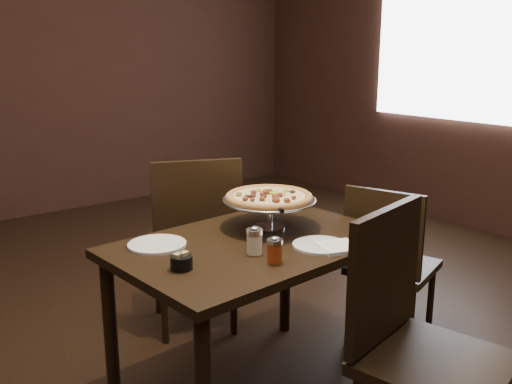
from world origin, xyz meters
TOP-DOWN VIEW (x-y plane):
  - room at (0.06, 0.03)m, footprint 6.04×7.04m
  - dining_table at (0.06, 0.07)m, footprint 1.19×0.84m
  - pizza_stand at (0.22, 0.17)m, footprint 0.42×0.42m
  - parmesan_shaker at (-0.03, -0.05)m, footprint 0.06×0.06m
  - pepper_flake_shaker at (-0.03, -0.17)m, footprint 0.06×0.06m
  - packet_caddy at (-0.33, -0.02)m, footprint 0.08×0.08m
  - napkin_stack at (0.27, -0.22)m, footprint 0.19×0.19m
  - plate_left at (-0.29, 0.26)m, footprint 0.24×0.24m
  - plate_near at (0.23, -0.15)m, footprint 0.22×0.22m
  - serving_spatula at (0.15, 0.02)m, footprint 0.15×0.15m
  - chair_far at (0.17, 0.72)m, footprint 0.59×0.59m
  - chair_near at (0.19, -0.66)m, footprint 0.54×0.54m
  - chair_side at (0.85, -0.01)m, footprint 0.50×0.50m

SIDE VIEW (x-z plane):
  - chair_side at x=0.85m, z-range 0.04..0.88m
  - chair_far at x=0.17m, z-range 0.04..1.00m
  - chair_near at x=0.19m, z-range 0.04..1.02m
  - dining_table at x=0.06m, z-range 0.26..0.97m
  - plate_near at x=0.23m, z-range 0.71..0.72m
  - plate_left at x=-0.29m, z-range 0.71..0.72m
  - napkin_stack at x=0.27m, z-range 0.71..0.73m
  - packet_caddy at x=-0.33m, z-range 0.70..0.77m
  - pepper_flake_shaker at x=-0.03m, z-range 0.71..0.81m
  - parmesan_shaker at x=-0.03m, z-range 0.71..0.82m
  - serving_spatula at x=0.15m, z-range 0.83..0.86m
  - pizza_stand at x=0.22m, z-range 0.76..0.94m
  - room at x=0.06m, z-range -0.02..2.82m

